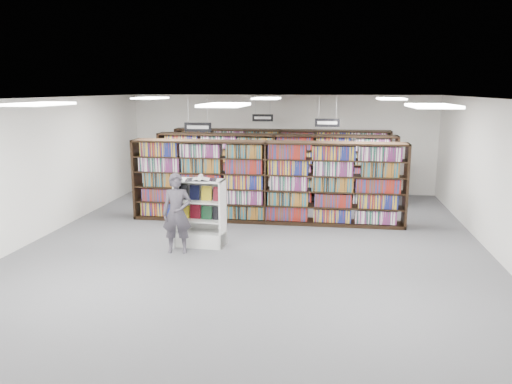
# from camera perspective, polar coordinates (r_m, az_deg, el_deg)

# --- Properties ---
(floor) EXTENTS (12.00, 12.00, 0.00)m
(floor) POSITION_cam_1_polar(r_m,az_deg,el_deg) (11.10, -0.16, -6.10)
(floor) COLOR #4A4A4E
(floor) RESTS_ON ground
(ceiling) EXTENTS (10.00, 12.00, 0.10)m
(ceiling) POSITION_cam_1_polar(r_m,az_deg,el_deg) (10.57, -0.17, 10.65)
(ceiling) COLOR white
(ceiling) RESTS_ON wall_back
(wall_back) EXTENTS (10.00, 0.10, 3.20)m
(wall_back) POSITION_cam_1_polar(r_m,az_deg,el_deg) (16.62, 2.94, 5.51)
(wall_back) COLOR white
(wall_back) RESTS_ON ground
(wall_front) EXTENTS (10.00, 0.10, 3.20)m
(wall_front) POSITION_cam_1_polar(r_m,az_deg,el_deg) (5.05, -10.48, -9.37)
(wall_front) COLOR white
(wall_front) RESTS_ON ground
(wall_left) EXTENTS (0.10, 12.00, 3.20)m
(wall_left) POSITION_cam_1_polar(r_m,az_deg,el_deg) (12.48, -23.53, 2.46)
(wall_left) COLOR white
(wall_left) RESTS_ON ground
(wall_right) EXTENTS (0.10, 12.00, 3.20)m
(wall_right) POSITION_cam_1_polar(r_m,az_deg,el_deg) (11.14, 26.18, 1.23)
(wall_right) COLOR white
(wall_right) RESTS_ON ground
(bookshelf_row_near) EXTENTS (7.00, 0.60, 2.10)m
(bookshelf_row_near) POSITION_cam_1_polar(r_m,az_deg,el_deg) (12.77, 1.18, 1.13)
(bookshelf_row_near) COLOR black
(bookshelf_row_near) RESTS_ON floor
(bookshelf_row_mid) EXTENTS (7.00, 0.60, 2.10)m
(bookshelf_row_mid) POSITION_cam_1_polar(r_m,az_deg,el_deg) (14.73, 2.16, 2.55)
(bookshelf_row_mid) COLOR black
(bookshelf_row_mid) RESTS_ON floor
(bookshelf_row_far) EXTENTS (7.00, 0.60, 2.10)m
(bookshelf_row_far) POSITION_cam_1_polar(r_m,az_deg,el_deg) (16.40, 2.81, 3.49)
(bookshelf_row_far) COLOR black
(bookshelf_row_far) RESTS_ON floor
(aisle_sign_left) EXTENTS (0.65, 0.02, 0.80)m
(aisle_sign_left) POSITION_cam_1_polar(r_m,az_deg,el_deg) (11.89, -6.66, 7.47)
(aisle_sign_left) COLOR #B2B2B7
(aisle_sign_left) RESTS_ON ceiling
(aisle_sign_right) EXTENTS (0.65, 0.02, 0.80)m
(aisle_sign_right) POSITION_cam_1_polar(r_m,az_deg,el_deg) (13.48, 8.15, 7.93)
(aisle_sign_right) COLOR #B2B2B7
(aisle_sign_right) RESTS_ON ceiling
(aisle_sign_center) EXTENTS (0.65, 0.02, 0.80)m
(aisle_sign_center) POSITION_cam_1_polar(r_m,az_deg,el_deg) (15.61, 0.77, 8.55)
(aisle_sign_center) COLOR #B2B2B7
(aisle_sign_center) RESTS_ON ceiling
(troffer_front_left) EXTENTS (0.60, 1.20, 0.04)m
(troffer_front_left) POSITION_cam_1_polar(r_m,az_deg,el_deg) (8.75, -23.45, 9.20)
(troffer_front_left) COLOR white
(troffer_front_left) RESTS_ON ceiling
(troffer_front_center) EXTENTS (0.60, 1.20, 0.04)m
(troffer_front_center) POSITION_cam_1_polar(r_m,az_deg,el_deg) (7.62, -3.58, 9.90)
(troffer_front_center) COLOR white
(troffer_front_center) RESTS_ON ceiling
(troffer_front_right) EXTENTS (0.60, 1.20, 0.04)m
(troffer_front_right) POSITION_cam_1_polar(r_m,az_deg,el_deg) (7.59, 19.49, 9.25)
(troffer_front_right) COLOR white
(troffer_front_right) RESTS_ON ceiling
(troffer_back_left) EXTENTS (0.60, 1.20, 0.04)m
(troffer_back_left) POSITION_cam_1_polar(r_m,az_deg,el_deg) (13.27, -11.97, 10.46)
(troffer_back_left) COLOR white
(troffer_back_left) RESTS_ON ceiling
(troffer_back_center) EXTENTS (0.60, 1.20, 0.04)m
(troffer_back_center) POSITION_cam_1_polar(r_m,az_deg,el_deg) (12.55, 1.22, 10.64)
(troffer_back_center) COLOR white
(troffer_back_center) RESTS_ON ceiling
(troffer_back_right) EXTENTS (0.60, 1.20, 0.04)m
(troffer_back_right) POSITION_cam_1_polar(r_m,az_deg,el_deg) (12.53, 15.18, 10.24)
(troffer_back_right) COLOR white
(troffer_back_right) RESTS_ON ceiling
(endcap_display) EXTENTS (1.08, 0.59, 1.48)m
(endcap_display) POSITION_cam_1_polar(r_m,az_deg,el_deg) (11.06, -6.29, -3.60)
(endcap_display) COLOR white
(endcap_display) RESTS_ON floor
(open_book) EXTENTS (0.70, 0.47, 0.13)m
(open_book) POSITION_cam_1_polar(r_m,az_deg,el_deg) (10.76, -6.34, 1.53)
(open_book) COLOR black
(open_book) RESTS_ON endcap_display
(shopper) EXTENTS (0.67, 0.50, 1.69)m
(shopper) POSITION_cam_1_polar(r_m,az_deg,el_deg) (10.55, -9.02, -2.43)
(shopper) COLOR #444049
(shopper) RESTS_ON floor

